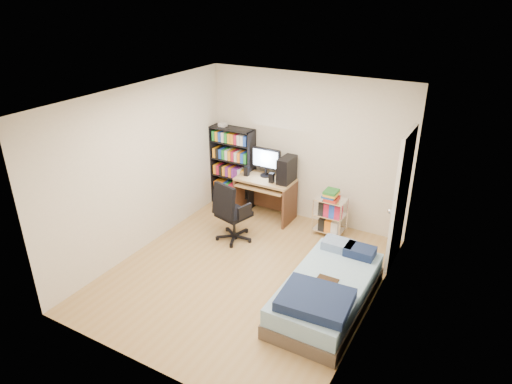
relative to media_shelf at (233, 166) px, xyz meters
The scene contains 7 objects.
room 2.33m from the media_shelf, 53.69° to the right, with size 3.58×4.08×2.58m.
media_shelf is the anchor object (origin of this frame).
computer_desk 0.89m from the media_shelf, ahead, with size 0.98×0.57×1.23m.
office_chair 1.39m from the media_shelf, 58.65° to the right, with size 0.72×0.72×1.00m.
wire_cart 2.00m from the media_shelf, ahead, with size 0.49×0.36×0.78m.
bed 3.32m from the media_shelf, 37.11° to the right, with size 0.94×1.87×0.53m.
door 3.12m from the media_shelf, ahead, with size 0.12×0.80×2.00m.
Camera 1 is at (2.78, -4.63, 3.75)m, focal length 32.00 mm.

